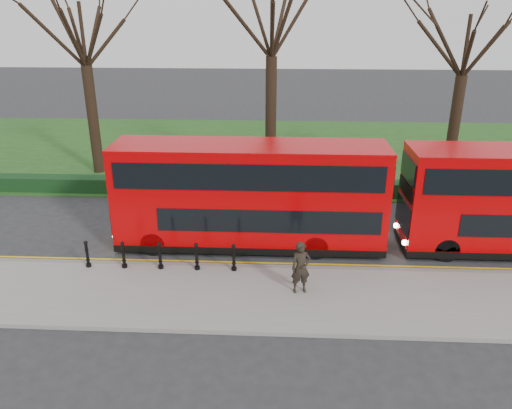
{
  "coord_description": "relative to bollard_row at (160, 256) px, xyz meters",
  "views": [
    {
      "loc": [
        2.53,
        -17.28,
        9.21
      ],
      "look_at": [
        1.65,
        0.5,
        2.0
      ],
      "focal_mm": 35.0,
      "sensor_mm": 36.0,
      "label": 1
    }
  ],
  "objects": [
    {
      "name": "hedge",
      "position": [
        1.76,
        8.15,
        -0.25
      ],
      "size": [
        60.0,
        0.9,
        0.8
      ],
      "primitive_type": "cube",
      "color": "black",
      "rests_on": "ground"
    },
    {
      "name": "kerb",
      "position": [
        1.76,
        0.35,
        -0.57
      ],
      "size": [
        60.0,
        0.25,
        0.16
      ],
      "primitive_type": "cube",
      "color": "slate",
      "rests_on": "ground"
    },
    {
      "name": "tree_left",
      "position": [
        -6.24,
        11.35,
        7.38
      ],
      "size": [
        7.08,
        7.08,
        11.05
      ],
      "color": "black",
      "rests_on": "ground"
    },
    {
      "name": "tree_mid",
      "position": [
        3.76,
        11.35,
        8.06
      ],
      "size": [
        7.67,
        7.67,
        11.98
      ],
      "color": "black",
      "rests_on": "ground"
    },
    {
      "name": "ground",
      "position": [
        1.76,
        1.35,
        -0.65
      ],
      "size": [
        120.0,
        120.0,
        0.0
      ],
      "primitive_type": "plane",
      "color": "#28282B",
      "rests_on": "ground"
    },
    {
      "name": "bollard_row",
      "position": [
        0.0,
        0.0,
        0.0
      ],
      "size": [
        5.55,
        0.15,
        1.0
      ],
      "color": "black",
      "rests_on": "pavement"
    },
    {
      "name": "grass_verge",
      "position": [
        1.76,
        16.35,
        -0.62
      ],
      "size": [
        60.0,
        18.0,
        0.06
      ],
      "primitive_type": "cube",
      "color": "#1C4818",
      "rests_on": "ground"
    },
    {
      "name": "pedestrian",
      "position": [
        5.06,
        -1.33,
        0.41
      ],
      "size": [
        0.75,
        0.58,
        1.82
      ],
      "primitive_type": "imported",
      "rotation": [
        0.0,
        0.0,
        0.24
      ],
      "color": "black",
      "rests_on": "pavement"
    },
    {
      "name": "yellow_line_inner",
      "position": [
        1.76,
        0.85,
        -0.64
      ],
      "size": [
        60.0,
        0.1,
        0.01
      ],
      "primitive_type": "cube",
      "color": "yellow",
      "rests_on": "ground"
    },
    {
      "name": "bus_lead",
      "position": [
        3.14,
        2.39,
        1.48
      ],
      "size": [
        10.61,
        2.44,
        4.22
      ],
      "color": "#BB0104",
      "rests_on": "ground"
    },
    {
      "name": "pavement",
      "position": [
        1.76,
        -1.65,
        -0.57
      ],
      "size": [
        60.0,
        4.0,
        0.15
      ],
      "primitive_type": "cube",
      "color": "gray",
      "rests_on": "ground"
    },
    {
      "name": "yellow_line_outer",
      "position": [
        1.76,
        0.65,
        -0.64
      ],
      "size": [
        60.0,
        0.1,
        0.01
      ],
      "primitive_type": "cube",
      "color": "yellow",
      "rests_on": "ground"
    },
    {
      "name": "tree_right",
      "position": [
        13.76,
        11.35,
        6.87
      ],
      "size": [
        6.63,
        6.63,
        10.35
      ],
      "color": "black",
      "rests_on": "ground"
    }
  ]
}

